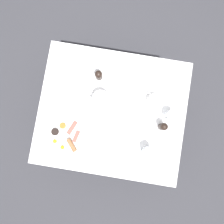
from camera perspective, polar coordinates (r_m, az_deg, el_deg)
ground_plane at (r=2.31m, az=0.00°, el=-1.42°), size 8.00×8.00×0.00m
table at (r=1.67m, az=0.00°, el=-0.24°), size 0.92×1.08×0.71m
breakfast_plate at (r=1.63m, az=-12.11°, el=-6.42°), size 0.31×0.31×0.04m
teapot_near at (r=1.56m, az=-2.89°, el=3.28°), size 0.12×0.21×0.12m
teacup_with_saucer_left at (r=1.61m, az=10.69°, el=3.11°), size 0.15×0.15×0.07m
water_glass_tall at (r=1.60m, az=14.97°, el=-0.90°), size 0.07×0.07×0.10m
water_glass_short at (r=1.57m, az=9.23°, el=-10.23°), size 0.07×0.07×0.11m
pepper_grinder at (r=1.59m, az=-3.50°, el=9.60°), size 0.05×0.05×0.12m
salt_grinder at (r=1.58m, az=13.19°, el=-3.75°), size 0.05×0.05×0.12m
napkin_folded at (r=1.61m, az=-3.12°, el=-11.51°), size 0.14×0.14×0.01m
fork_by_plate at (r=1.60m, az=5.60°, el=-4.69°), size 0.16×0.08×0.00m
knife_by_plate at (r=1.70m, az=-10.96°, el=12.77°), size 0.18×0.15×0.00m
spoon_for_tea at (r=1.65m, az=-12.13°, el=3.78°), size 0.15×0.05×0.00m
fork_spare at (r=1.67m, az=8.66°, el=9.54°), size 0.03×0.18×0.00m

